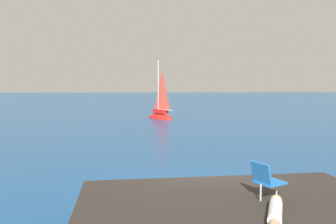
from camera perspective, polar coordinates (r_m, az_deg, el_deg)
The scene contains 6 objects.
ground_plane at distance 10.71m, azimuth 5.14°, elevation -13.61°, with size 160.00×160.00×0.00m, color navy.
boulder_seaward at distance 9.89m, azimuth -6.91°, elevation -15.27°, with size 1.26×1.01×0.70m, color #302721.
boulder_inland at distance 10.04m, azimuth 22.09°, elevation -15.32°, with size 0.88×0.71×0.49m, color #2B2A23.
sailboat_near at distance 30.69m, azimuth -1.22°, elevation -0.54°, with size 2.66×2.89×5.58m.
person_sunbather at distance 6.64m, azimuth 16.92°, elevation -15.60°, with size 0.76×1.69×0.25m.
beach_chair at distance 7.56m, azimuth 15.56°, elevation -10.33°, with size 0.76×0.71×0.80m.
Camera 1 is at (-1.20, -10.05, 3.49)m, focal length 37.71 mm.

